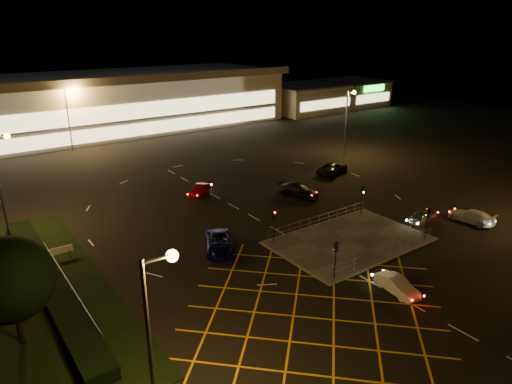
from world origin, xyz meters
TOP-DOWN VIEW (x-y plane):
  - ground at (0.00, 0.00)m, footprint 180.00×180.00m
  - pedestrian_island at (2.00, -2.00)m, footprint 14.00×9.00m
  - hedge at (-23.00, 6.00)m, footprint 2.00×26.00m
  - supermarket at (0.00, 61.95)m, footprint 72.00×26.50m
  - retail_unit_a at (46.00, 53.97)m, footprint 18.80×14.80m
  - retail_unit_b at (62.00, 53.96)m, footprint 14.80×14.80m
  - streetlight_sw at (-21.56, -12.00)m, footprint 1.78×0.56m
  - streetlight_nw at (-23.56, 18.00)m, footprint 1.78×0.56m
  - streetlight_ne at (24.44, 20.00)m, footprint 1.78×0.56m
  - streetlight_far_left at (-9.56, 48.00)m, footprint 1.78×0.56m
  - streetlight_far_right at (30.44, 50.00)m, footprint 1.78×0.56m
  - signal_sw at (-4.00, -5.99)m, footprint 0.28×0.30m
  - signal_se at (8.00, -5.99)m, footprint 0.28×0.30m
  - signal_nw at (-4.00, 1.99)m, footprint 0.28×0.30m
  - signal_ne at (8.00, 1.99)m, footprint 0.28×0.30m
  - tree_e at (-26.00, 0.00)m, footprint 5.40×5.40m
  - car_queue_white at (-1.63, -10.28)m, footprint 1.80×3.93m
  - car_left_blue at (-8.96, 3.57)m, footprint 4.60×5.84m
  - car_far_dkgrey at (6.14, 10.22)m, footprint 3.62×5.38m
  - car_right_silver at (11.50, -3.23)m, footprint 3.81×1.90m
  - car_circ_red at (-3.20, 17.58)m, footprint 3.78×3.28m
  - car_east_grey at (15.91, 14.38)m, footprint 6.09×4.20m
  - car_approach_white at (15.62, -6.20)m, footprint 2.30×4.80m

SIDE VIEW (x-z plane):
  - ground at x=0.00m, z-range 0.00..0.00m
  - pedestrian_island at x=2.00m, z-range 0.00..0.12m
  - hedge at x=-23.00m, z-range 0.00..1.00m
  - car_circ_red at x=-3.20m, z-range 0.00..1.23m
  - car_right_silver at x=11.50m, z-range 0.00..1.25m
  - car_queue_white at x=-1.63m, z-range 0.00..1.25m
  - car_approach_white at x=15.62m, z-range 0.00..1.35m
  - car_far_dkgrey at x=6.14m, z-range 0.00..1.45m
  - car_left_blue at x=-8.96m, z-range 0.00..1.48m
  - car_east_grey at x=15.91m, z-range 0.00..1.55m
  - signal_sw at x=-4.00m, z-range 0.79..3.94m
  - signal_se at x=8.00m, z-range 0.79..3.94m
  - signal_nw at x=-4.00m, z-range 0.79..3.94m
  - signal_ne at x=8.00m, z-range 0.79..3.94m
  - retail_unit_a at x=46.00m, z-range 0.04..6.39m
  - retail_unit_b at x=62.00m, z-range 0.05..6.40m
  - tree_e at x=-26.00m, z-range 0.97..8.32m
  - supermarket at x=0.00m, z-range 0.06..10.56m
  - streetlight_sw at x=-21.56m, z-range 1.55..11.58m
  - streetlight_nw at x=-23.56m, z-range 1.55..11.58m
  - streetlight_ne at x=24.44m, z-range 1.55..11.58m
  - streetlight_far_left at x=-9.56m, z-range 1.55..11.58m
  - streetlight_far_right at x=30.44m, z-range 1.55..11.58m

